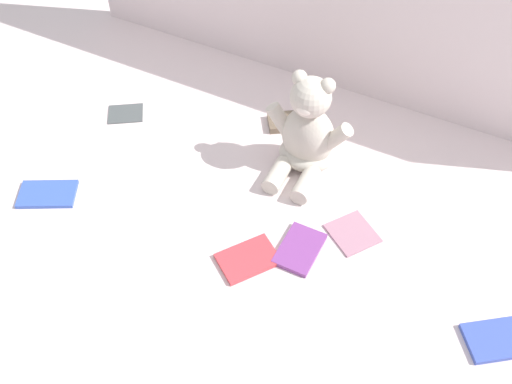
# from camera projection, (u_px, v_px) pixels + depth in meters

# --- Properties ---
(ground_plane) EXTENTS (3.20, 3.20, 0.00)m
(ground_plane) POSITION_uv_depth(u_px,v_px,m) (271.00, 191.00, 1.47)
(ground_plane) COLOR silver
(teddy_bear) EXTENTS (0.23, 0.20, 0.27)m
(teddy_bear) POSITION_uv_depth(u_px,v_px,m) (307.00, 135.00, 1.46)
(teddy_bear) COLOR beige
(teddy_bear) RESTS_ON ground_plane
(book_case_0) EXTENTS (0.14, 0.14, 0.01)m
(book_case_0) POSITION_uv_depth(u_px,v_px,m) (494.00, 340.00, 1.20)
(book_case_0) COLOR #3A51B6
(book_case_0) RESTS_ON ground_plane
(book_case_1) EXTENTS (0.09, 0.13, 0.01)m
(book_case_1) POSITION_uv_depth(u_px,v_px,m) (300.00, 249.00, 1.35)
(book_case_1) COLOR #803B8B
(book_case_1) RESTS_ON ground_plane
(book_case_2) EXTENTS (0.15, 0.16, 0.01)m
(book_case_2) POSITION_uv_depth(u_px,v_px,m) (248.00, 259.00, 1.33)
(book_case_2) COLOR #DA3B44
(book_case_2) RESTS_ON ground_plane
(book_case_3) EXTENTS (0.14, 0.12, 0.02)m
(book_case_3) POSITION_uv_depth(u_px,v_px,m) (290.00, 122.00, 1.63)
(book_case_3) COLOR brown
(book_case_3) RESTS_ON ground_plane
(book_case_4) EXTENTS (0.16, 0.14, 0.01)m
(book_case_4) POSITION_uv_depth(u_px,v_px,m) (47.00, 194.00, 1.46)
(book_case_4) COLOR #3A5ABE
(book_case_4) RESTS_ON ground_plane
(book_case_5) EXTENTS (0.12, 0.12, 0.01)m
(book_case_5) POSITION_uv_depth(u_px,v_px,m) (126.00, 113.00, 1.66)
(book_case_5) COLOR #4A5050
(book_case_5) RESTS_ON ground_plane
(book_case_6) EXTENTS (0.14, 0.14, 0.01)m
(book_case_6) POSITION_uv_depth(u_px,v_px,m) (353.00, 233.00, 1.38)
(book_case_6) COLOR #AC778C
(book_case_6) RESTS_ON ground_plane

